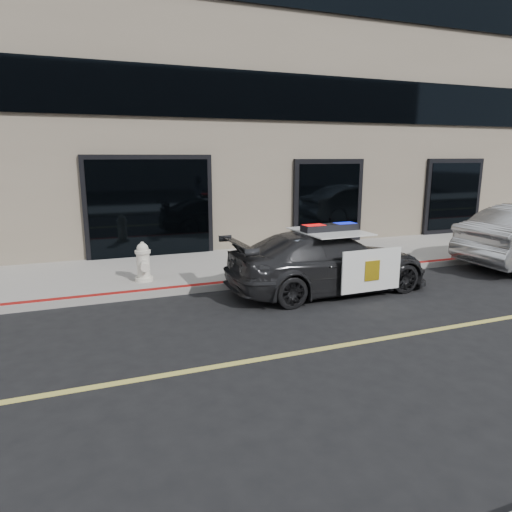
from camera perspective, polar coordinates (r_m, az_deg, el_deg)
name	(u,v)px	position (r m, az deg, el deg)	size (l,w,h in m)	color
ground	(293,354)	(6.86, 4.70, -12.09)	(120.00, 120.00, 0.00)	black
sidewalk_n	(203,268)	(11.54, -6.62, -1.54)	(60.00, 3.50, 0.15)	gray
building_n	(158,58)	(16.65, -12.11, 23.09)	(60.00, 7.00, 12.00)	#756856
police_car	(329,261)	(9.82, 9.07, -0.63)	(2.14, 4.52, 1.45)	black
fire_hydrant	(143,263)	(10.25, -13.91, -0.84)	(0.39, 0.55, 0.87)	silver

